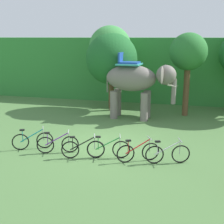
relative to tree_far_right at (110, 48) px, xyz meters
The scene contains 12 objects.
ground_plane 8.30m from the tree_far_right, 76.93° to the right, with size 80.00×80.00×0.00m, color #4C753D.
foliage_hedge 5.55m from the tree_far_right, 71.84° to the left, with size 36.00×6.00×4.58m, color #338438.
tree_far_right is the anchor object (origin of this frame).
tree_left 0.95m from the tree_far_right, 67.44° to the right, with size 3.20×3.20×4.91m.
tree_right 4.96m from the tree_far_right, ahead, with size 2.17×2.17×4.89m.
elephant 3.52m from the tree_far_right, 45.60° to the right, with size 4.18×2.09×3.78m.
bike_teal 9.03m from the tree_far_right, 98.57° to the right, with size 1.54×0.86×0.92m.
bike_purple 9.07m from the tree_far_right, 90.18° to the right, with size 1.62×0.73×0.92m.
bike_black 9.37m from the tree_far_right, 82.30° to the right, with size 1.64×0.69×0.92m.
bike_green 9.31m from the tree_far_right, 75.71° to the right, with size 1.67×0.59×0.92m.
bike_red 9.69m from the tree_far_right, 68.45° to the right, with size 1.53×0.88×0.92m.
bike_white 10.03m from the tree_far_right, 61.92° to the right, with size 1.64×0.69×0.92m.
Camera 1 is at (3.37, -11.89, 4.64)m, focal length 48.18 mm.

